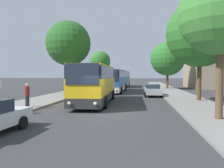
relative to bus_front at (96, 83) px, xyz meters
The scene contains 13 objects.
ground_plane 5.25m from the bus_front, 71.99° to the right, with size 300.00×300.00×0.00m, color #38383A.
sidewalk_left 7.41m from the bus_front, 139.38° to the right, with size 4.00×120.00×0.15m, color gray.
sidewalk_right 9.88m from the bus_front, 28.84° to the right, with size 4.00×120.00×0.15m, color gray.
bus_front is the anchor object (origin of this frame).
bus_middle 13.40m from the bus_front, 89.13° to the left, with size 2.99×11.73×3.28m.
bus_rear 27.00m from the bus_front, 89.90° to the left, with size 3.12×10.53×3.27m.
parked_car_right_near 9.11m from the bus_front, 53.08° to the left, with size 2.07×4.51×1.42m.
pedestrian_waiting_far 5.95m from the bus_front, 138.09° to the right, with size 0.36×0.36×1.77m.
tree_left_near 11.19m from the bus_front, 122.31° to the left, with size 5.83×5.83×9.44m.
tree_left_far 30.19m from the bus_front, 99.67° to the left, with size 4.60×4.60×7.75m.
tree_right_near 11.36m from the bus_front, 38.76° to the right, with size 4.53×4.53×7.99m.
tree_right_mid 22.60m from the bus_front, 66.87° to the left, with size 6.00×6.00×8.25m.
tree_right_far 10.83m from the bus_front, 13.71° to the left, with size 6.31×6.31×9.44m.
Camera 1 is at (2.45, -14.52, 2.56)m, focal length 35.00 mm.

